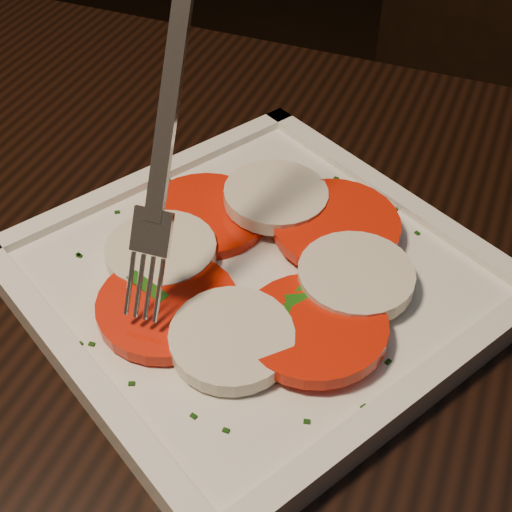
# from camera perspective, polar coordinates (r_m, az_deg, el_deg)

# --- Properties ---
(table) EXTENTS (1.25, 0.88, 0.75)m
(table) POSITION_cam_1_polar(r_m,az_deg,el_deg) (0.50, -7.02, -15.95)
(table) COLOR black
(table) RESTS_ON ground
(chair) EXTENTS (0.51, 0.51, 0.93)m
(chair) POSITION_cam_1_polar(r_m,az_deg,el_deg) (1.09, 16.72, 11.60)
(chair) COLOR black
(chair) RESTS_ON ground
(plate) EXTENTS (0.35, 0.35, 0.01)m
(plate) POSITION_cam_1_polar(r_m,az_deg,el_deg) (0.45, 0.00, -2.07)
(plate) COLOR white
(plate) RESTS_ON table
(caprese_salad) EXTENTS (0.21, 0.22, 0.02)m
(caprese_salad) POSITION_cam_1_polar(r_m,az_deg,el_deg) (0.44, 0.01, -0.61)
(caprese_salad) COLOR red
(caprese_salad) RESTS_ON plate
(fork) EXTENTS (0.06, 0.11, 0.17)m
(fork) POSITION_cam_1_polar(r_m,az_deg,el_deg) (0.39, -6.48, 10.59)
(fork) COLOR white
(fork) RESTS_ON caprese_salad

